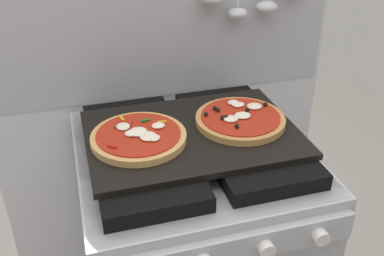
{
  "coord_description": "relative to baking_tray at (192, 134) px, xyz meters",
  "views": [
    {
      "loc": [
        -0.28,
        -0.95,
        1.51
      ],
      "look_at": [
        0.0,
        0.0,
        0.93
      ],
      "focal_mm": 41.9,
      "sensor_mm": 36.0,
      "label": 1
    }
  ],
  "objects": [
    {
      "name": "kitchen_backsplash",
      "position": [
        0.0,
        0.33,
        -0.12
      ],
      "size": [
        1.1,
        0.09,
        1.55
      ],
      "color": "silver",
      "rests_on": "ground_plane"
    },
    {
      "name": "baking_tray",
      "position": [
        0.0,
        0.0,
        0.0
      ],
      "size": [
        0.54,
        0.38,
        0.02
      ],
      "primitive_type": "cube",
      "color": "black",
      "rests_on": "stove"
    },
    {
      "name": "pizza_left",
      "position": [
        -0.14,
        -0.01,
        0.02
      ],
      "size": [
        0.24,
        0.24,
        0.03
      ],
      "color": "tan",
      "rests_on": "baking_tray"
    },
    {
      "name": "pizza_right",
      "position": [
        0.14,
        0.01,
        0.02
      ],
      "size": [
        0.24,
        0.24,
        0.03
      ],
      "color": "#C18947",
      "rests_on": "baking_tray"
    }
  ]
}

